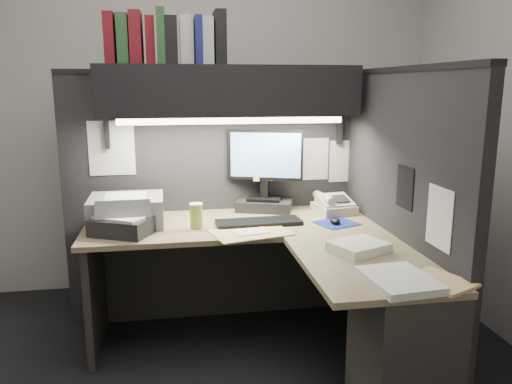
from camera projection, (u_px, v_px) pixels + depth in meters
wall_back at (202, 110)px, 3.74m from camera, size 3.50×0.04×2.70m
wall_front at (310, 195)px, 0.85m from camera, size 3.50×0.04×2.70m
partition_back at (213, 198)px, 3.31m from camera, size 1.90×0.06×1.60m
partition_right at (397, 221)px, 2.74m from camera, size 0.06×1.50×1.60m
desk at (307, 303)px, 2.55m from camera, size 1.70×1.53×0.73m
overhead_shelf at (229, 91)px, 3.01m from camera, size 1.55×0.34×0.30m
task_light_tube at (232, 121)px, 2.91m from camera, size 1.32×0.04×0.04m
monitor at (265, 179)px, 3.23m from camera, size 0.47×0.32×0.53m
keyboard at (259, 222)px, 2.94m from camera, size 0.51×0.19×0.02m
mousepad at (337, 223)px, 2.95m from camera, size 0.28×0.27×0.00m
mouse at (335, 221)px, 2.94m from camera, size 0.07×0.10×0.03m
telephone at (334, 206)px, 3.20m from camera, size 0.26×0.27×0.09m
coffee_cup at (196, 217)px, 2.85m from camera, size 0.09×0.09×0.13m
printer at (127, 211)px, 2.92m from camera, size 0.43×0.37×0.17m
notebook_stack at (124, 225)px, 2.75m from camera, size 0.39×0.37×0.09m
open_folder at (251, 233)px, 2.76m from camera, size 0.47×0.37×0.01m
paper_stack_a at (359, 247)px, 2.45m from camera, size 0.31×0.29×0.05m
paper_stack_b at (399, 280)px, 2.05m from camera, size 0.28×0.34×0.03m
manila_stack at (440, 281)px, 2.07m from camera, size 0.28×0.31×0.01m
binder_row at (167, 40)px, 2.89m from camera, size 0.68×0.26×0.31m
pinned_papers at (283, 168)px, 2.97m from camera, size 1.76×1.31×0.51m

